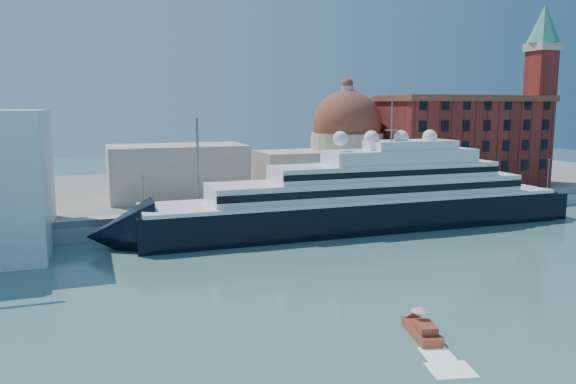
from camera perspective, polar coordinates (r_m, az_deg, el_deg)
name	(u,v)px	position (r m, az deg, el deg)	size (l,w,h in m)	color
ground	(382,266)	(82.03, 9.58, -7.40)	(400.00, 400.00, 0.00)	#3C6862
quay	(298,214)	(111.76, 1.04, -2.29)	(180.00, 10.00, 2.50)	gray
land	(244,188)	(150.29, -4.53, 0.43)	(260.00, 72.00, 2.00)	slate
quay_fence	(307,209)	(107.29, 1.89, -1.76)	(180.00, 0.10, 1.20)	slate
superyacht	(348,205)	(103.35, 6.09, -1.29)	(91.49, 12.68, 27.34)	black
water_taxi	(422,330)	(58.64, 13.46, -13.44)	(3.47, 6.62, 3.00)	maroon
warehouse	(463,141)	(151.29, 17.31, 4.99)	(43.00, 19.00, 23.25)	maroon
campanile	(540,83)	(166.72, 24.26, 10.08)	(8.40, 8.40, 47.00)	maroon
church	(288,155)	(134.67, 0.00, 3.74)	(66.00, 18.00, 25.50)	beige
lamp_posts	(238,175)	(104.95, -5.09, 1.70)	(120.80, 2.40, 18.00)	slate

